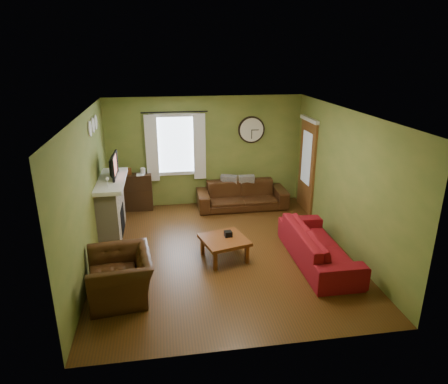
{
  "coord_description": "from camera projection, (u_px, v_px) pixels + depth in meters",
  "views": [
    {
      "loc": [
        -1.01,
        -6.62,
        3.59
      ],
      "look_at": [
        0.1,
        0.4,
        1.05
      ],
      "focal_mm": 32.0,
      "sensor_mm": 36.0,
      "label": 1
    }
  ],
  "objects": [
    {
      "name": "bookshelf",
      "position": [
        136.0,
        192.0,
        9.37
      ],
      "size": [
        0.73,
        0.31,
        0.87
      ],
      "primitive_type": null,
      "color": "black",
      "rests_on": "floor"
    },
    {
      "name": "wall_left",
      "position": [
        88.0,
        193.0,
        6.74
      ],
      "size": [
        0.0,
        5.2,
        2.6
      ],
      "primitive_type": "cube",
      "color": "olive",
      "rests_on": "ground"
    },
    {
      "name": "medallion_left",
      "position": [
        90.0,
        129.0,
        7.16
      ],
      "size": [
        0.28,
        0.28,
        0.03
      ],
      "primitive_type": "cylinder",
      "color": "white",
      "rests_on": "wall_left"
    },
    {
      "name": "medallion_mid",
      "position": [
        93.0,
        125.0,
        7.49
      ],
      "size": [
        0.28,
        0.28,
        0.03
      ],
      "primitive_type": "cylinder",
      "color": "white",
      "rests_on": "wall_left"
    },
    {
      "name": "coffee_table",
      "position": [
        224.0,
        249.0,
        7.2
      ],
      "size": [
        0.93,
        0.93,
        0.41
      ],
      "primitive_type": null,
      "rotation": [
        0.0,
        0.0,
        0.26
      ],
      "color": "brown",
      "rests_on": "floor"
    },
    {
      "name": "pillow_right",
      "position": [
        246.0,
        183.0,
        9.66
      ],
      "size": [
        0.39,
        0.12,
        0.39
      ],
      "primitive_type": "cube",
      "rotation": [
        0.0,
        0.0,
        0.02
      ],
      "color": "gray",
      "rests_on": "sofa_brown"
    },
    {
      "name": "book",
      "position": [
        136.0,
        172.0,
        9.12
      ],
      "size": [
        0.19,
        0.25,
        0.02
      ],
      "primitive_type": "imported",
      "rotation": [
        0.0,
        0.0,
        0.04
      ],
      "color": "brown",
      "rests_on": "bookshelf"
    },
    {
      "name": "wine_glass_a",
      "position": [
        107.0,
        182.0,
        7.39
      ],
      "size": [
        0.07,
        0.07,
        0.2
      ],
      "primitive_type": null,
      "color": "white",
      "rests_on": "mantel"
    },
    {
      "name": "firebox",
      "position": [
        122.0,
        219.0,
        8.2
      ],
      "size": [
        0.04,
        0.6,
        0.55
      ],
      "primitive_type": "cube",
      "color": "black",
      "rests_on": "fireplace"
    },
    {
      "name": "medallion_right",
      "position": [
        95.0,
        122.0,
        7.82
      ],
      "size": [
        0.28,
        0.28,
        0.03
      ],
      "primitive_type": "cylinder",
      "color": "white",
      "rests_on": "wall_left"
    },
    {
      "name": "tv_screen",
      "position": [
        115.0,
        166.0,
        7.96
      ],
      "size": [
        0.02,
        0.62,
        0.36
      ],
      "primitive_type": "cube",
      "color": "#994C3F",
      "rests_on": "mantel"
    },
    {
      "name": "floor",
      "position": [
        222.0,
        252.0,
        7.51
      ],
      "size": [
        4.6,
        5.2,
        0.0
      ],
      "primitive_type": "cube",
      "color": "#4D2D11",
      "rests_on": "ground"
    },
    {
      "name": "wall_right",
      "position": [
        344.0,
        180.0,
        7.41
      ],
      "size": [
        0.0,
        5.2,
        2.6
      ],
      "primitive_type": "cube",
      "color": "olive",
      "rests_on": "ground"
    },
    {
      "name": "armchair",
      "position": [
        121.0,
        276.0,
        6.06
      ],
      "size": [
        1.07,
        1.19,
        0.7
      ],
      "primitive_type": "imported",
      "rotation": [
        0.0,
        0.0,
        -1.44
      ],
      "color": "#391E0E",
      "rests_on": "floor"
    },
    {
      "name": "wall_back",
      "position": [
        205.0,
        152.0,
        9.49
      ],
      "size": [
        4.6,
        0.0,
        2.6
      ],
      "primitive_type": "cube",
      "color": "olive",
      "rests_on": "ground"
    },
    {
      "name": "curtain_rod",
      "position": [
        174.0,
        112.0,
        8.95
      ],
      "size": [
        0.03,
        0.03,
        1.5
      ],
      "primitive_type": "cylinder",
      "color": "black",
      "rests_on": "wall_back"
    },
    {
      "name": "tissue_box",
      "position": [
        228.0,
        237.0,
        7.22
      ],
      "size": [
        0.14,
        0.14,
        0.1
      ],
      "primitive_type": "cube",
      "rotation": [
        0.0,
        0.0,
        0.11
      ],
      "color": "black",
      "rests_on": "coffee_table"
    },
    {
      "name": "sofa_brown",
      "position": [
        242.0,
        195.0,
        9.54
      ],
      "size": [
        2.12,
        0.83,
        0.62
      ],
      "primitive_type": "imported",
      "color": "#391E0E",
      "rests_on": "floor"
    },
    {
      "name": "mantel",
      "position": [
        110.0,
        181.0,
        7.89
      ],
      "size": [
        0.58,
        1.6,
        0.08
      ],
      "primitive_type": "cube",
      "color": "white",
      "rests_on": "fireplace"
    },
    {
      "name": "wine_glass_b",
      "position": [
        107.0,
        182.0,
        7.4
      ],
      "size": [
        0.07,
        0.07,
        0.19
      ],
      "primitive_type": null,
      "color": "white",
      "rests_on": "mantel"
    },
    {
      "name": "wall_front",
      "position": [
        256.0,
        258.0,
        4.66
      ],
      "size": [
        4.6,
        0.0,
        2.6
      ],
      "primitive_type": "cube",
      "color": "olive",
      "rests_on": "ground"
    },
    {
      "name": "window_pane",
      "position": [
        176.0,
        145.0,
        9.3
      ],
      "size": [
        1.0,
        0.02,
        1.3
      ],
      "primitive_type": null,
      "color": "silver",
      "rests_on": "wall_back"
    },
    {
      "name": "curtain_left",
      "position": [
        152.0,
        149.0,
        9.15
      ],
      "size": [
        0.28,
        0.04,
        1.55
      ],
      "primitive_type": "cube",
      "color": "white",
      "rests_on": "wall_back"
    },
    {
      "name": "door",
      "position": [
        307.0,
        166.0,
        9.21
      ],
      "size": [
        0.05,
        0.9,
        2.1
      ],
      "primitive_type": "cube",
      "color": "brown",
      "rests_on": "floor"
    },
    {
      "name": "fireplace",
      "position": [
        111.0,
        209.0,
        8.09
      ],
      "size": [
        0.4,
        1.4,
        1.1
      ],
      "primitive_type": "cube",
      "color": "tan",
      "rests_on": "floor"
    },
    {
      "name": "wall_clock",
      "position": [
        252.0,
        130.0,
        9.44
      ],
      "size": [
        0.64,
        0.06,
        0.64
      ],
      "primitive_type": null,
      "color": "white",
      "rests_on": "wall_back"
    },
    {
      "name": "curtain_right",
      "position": [
        200.0,
        147.0,
        9.31
      ],
      "size": [
        0.28,
        0.04,
        1.55
      ],
      "primitive_type": "cube",
      "color": "white",
      "rests_on": "wall_back"
    },
    {
      "name": "ceiling",
      "position": [
        222.0,
        113.0,
        6.64
      ],
      "size": [
        4.6,
        5.2,
        0.0
      ],
      "primitive_type": "cube",
      "color": "white",
      "rests_on": "ground"
    },
    {
      "name": "tv",
      "position": [
        111.0,
        168.0,
        7.97
      ],
      "size": [
        0.08,
        0.6,
        0.35
      ],
      "primitive_type": "imported",
      "rotation": [
        0.0,
        0.0,
        1.57
      ],
      "color": "black",
      "rests_on": "mantel"
    },
    {
      "name": "pillow_left",
      "position": [
        229.0,
        183.0,
        9.66
      ],
      "size": [
        0.41,
        0.27,
        0.4
      ],
      "primitive_type": "cube",
      "rotation": [
        0.0,
        0.0,
        -0.42
      ],
      "color": "gray",
      "rests_on": "sofa_brown"
    },
    {
      "name": "sofa_red",
      "position": [
        318.0,
        245.0,
        7.07
      ],
      "size": [
        0.85,
        2.16,
        0.63
      ],
      "primitive_type": "imported",
      "rotation": [
        0.0,
        0.0,
        1.57
      ],
      "color": "maroon",
      "rests_on": "floor"
    }
  ]
}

